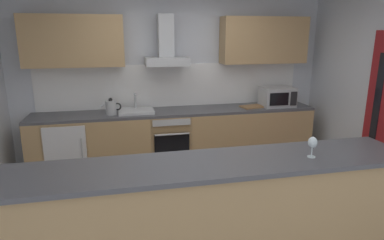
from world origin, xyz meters
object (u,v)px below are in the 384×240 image
Objects in this scene: oven at (169,139)px; sink at (136,111)px; refrigerator at (69,149)px; microwave at (277,97)px; range_hood at (166,49)px; kettle at (111,107)px; chopping_board at (252,107)px; wine_glass at (313,143)px.

sink is (-0.47, 0.01, 0.47)m from oven.
oven is at bearing 0.11° from refrigerator.
sink is (0.97, 0.01, 0.50)m from refrigerator.
range_hood is (-1.72, 0.16, 0.74)m from microwave.
kettle is (0.62, -0.03, 0.58)m from refrigerator.
range_hood is (-0.00, 0.13, 1.33)m from oven.
kettle is 0.40× the size of range_hood.
sink is at bearing 0.81° from refrigerator.
kettle is (-0.35, -0.04, 0.08)m from sink.
oven is 1.44m from refrigerator.
oven is 1.38m from chopping_board.
range_hood is at bearing 108.78° from wine_glass.
sink reaches higher than chopping_board.
kettle is 1.15m from range_hood.
refrigerator is 1.70× the size of sink.
sink is at bearing 178.67° from oven.
microwave is at bearing -0.46° from refrigerator.
sink is at bearing 7.30° from kettle.
sink is 0.36m from kettle.
sink is at bearing -165.91° from range_hood.
kettle is at bearing 125.47° from wine_glass.
sink reaches higher than refrigerator.
range_hood reaches higher than refrigerator.
wine_glass is at bearing -61.03° from sink.
oven is 1.82m from microwave.
range_hood is (0.82, 0.16, 0.78)m from kettle.
sink is 1.47× the size of chopping_board.
sink is 2.75m from wine_glass.
refrigerator is 1.70× the size of microwave.
oven is at bearing 2.35° from kettle.
wine_glass is at bearing -100.84° from chopping_board.
microwave is at bearing -0.58° from chopping_board.
chopping_board reaches higher than oven.
refrigerator is 1.99m from range_hood.
chopping_board is at bearing 0.27° from kettle.
kettle is 2.13m from chopping_board.
chopping_board is (1.31, -0.02, 0.45)m from oven.
oven is 0.99m from kettle.
refrigerator is (-1.44, -0.00, -0.03)m from oven.
oven is 2.62m from wine_glass.
oven is at bearing 179.07° from microwave.
range_hood reaches higher than oven.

